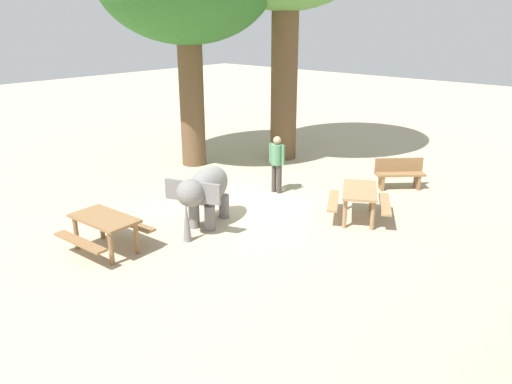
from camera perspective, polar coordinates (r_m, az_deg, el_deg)
name	(u,v)px	position (r m, az deg, el deg)	size (l,w,h in m)	color
ground_plane	(241,205)	(13.23, -1.67, -1.48)	(60.00, 60.00, 0.00)	#BAA88C
elephant	(205,190)	(11.69, -5.87, 0.19)	(1.99, 1.54, 1.39)	slate
person_handler	(277,160)	(13.89, 2.40, 3.66)	(0.32, 0.51, 1.62)	#3F3833
wooden_bench	(399,173)	(14.93, 16.07, 2.13)	(1.27, 1.28, 0.88)	olive
picnic_table_near	(359,197)	(12.36, 11.72, -0.53)	(2.04, 2.03, 0.78)	#9E7A51
picnic_table_far	(105,225)	(10.92, -16.88, -3.68)	(1.56, 1.58, 0.78)	olive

